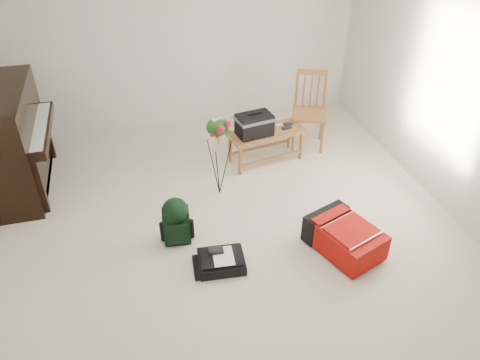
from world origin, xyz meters
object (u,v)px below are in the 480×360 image
object	(u,v)px
dining_chair	(309,111)
flower_stand	(219,157)
piano	(14,143)
green_backpack	(176,219)
black_duffel	(221,261)
bench	(257,126)
red_suitcase	(343,234)

from	to	relation	value
dining_chair	flower_stand	xyz separation A→B (m)	(-1.43, -0.82, 0.01)
piano	dining_chair	bearing A→B (deg)	0.91
dining_chair	green_backpack	bearing A→B (deg)	-121.41
dining_chair	flower_stand	size ratio (longest dim) A/B	0.99
black_duffel	flower_stand	bearing A→B (deg)	83.16
bench	dining_chair	distance (m)	0.85
dining_chair	flower_stand	world-z (taller)	flower_stand
flower_stand	dining_chair	bearing A→B (deg)	22.15
piano	green_backpack	bearing A→B (deg)	-42.20
piano	flower_stand	bearing A→B (deg)	-18.73
bench	black_duffel	size ratio (longest dim) A/B	2.14
black_duffel	red_suitcase	bearing A→B (deg)	3.04
bench	dining_chair	world-z (taller)	dining_chair
flower_stand	black_duffel	bearing A→B (deg)	-109.79
piano	red_suitcase	distance (m)	3.86
piano	dining_chair	world-z (taller)	piano
piano	green_backpack	xyz separation A→B (m)	(1.64, -1.49, -0.30)
red_suitcase	black_duffel	xyz separation A→B (m)	(-1.27, 0.05, -0.10)
black_duffel	flower_stand	xyz separation A→B (m)	(0.25, 1.19, 0.44)
dining_chair	flower_stand	distance (m)	1.65
red_suitcase	flower_stand	bearing A→B (deg)	108.72
bench	red_suitcase	distance (m)	1.86
piano	black_duffel	distance (m)	2.85
piano	dining_chair	size ratio (longest dim) A/B	1.46
piano	black_duffel	world-z (taller)	piano
bench	black_duffel	xyz separation A→B (m)	(-0.88, -1.74, -0.46)
bench	green_backpack	world-z (taller)	bench
dining_chair	piano	bearing A→B (deg)	-157.62
black_duffel	flower_stand	size ratio (longest dim) A/B	0.46
dining_chair	red_suitcase	distance (m)	2.13
dining_chair	red_suitcase	bearing A→B (deg)	-80.05
red_suitcase	black_duffel	bearing A→B (deg)	157.44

